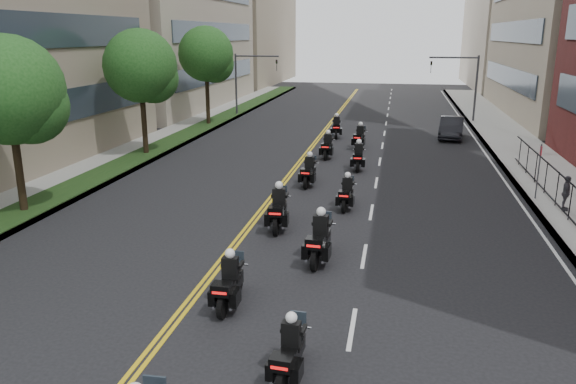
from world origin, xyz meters
name	(u,v)px	position (x,y,z in m)	size (l,w,h in m)	color
sidewalk_right	(537,167)	(12.00, 25.00, 0.07)	(4.00, 90.00, 0.15)	gray
sidewalk_left	(141,151)	(-12.00, 25.00, 0.07)	(4.00, 90.00, 0.15)	gray
grass_strip	(153,150)	(-11.20, 25.00, 0.17)	(2.00, 90.00, 0.04)	#143312
street_trees	(97,79)	(-11.05, 18.61, 5.13)	(4.40, 38.40, 7.98)	#2F2314
traffic_signal_right	(465,78)	(9.54, 42.00, 3.70)	(4.09, 0.20, 5.60)	#3F3F44
traffic_signal_left	(246,75)	(-9.54, 42.00, 3.70)	(4.09, 0.20, 5.60)	#3F3F44
motorcycle_1	(290,353)	(2.02, 2.60, 0.61)	(0.54, 2.09, 1.54)	black
motorcycle_2	(229,284)	(-0.26, 5.62, 0.66)	(0.52, 2.25, 1.66)	black
motorcycle_3	(320,241)	(1.76, 9.26, 0.73)	(0.63, 2.51, 1.85)	black
motorcycle_4	(279,210)	(-0.26, 12.22, 0.74)	(0.66, 2.53, 1.87)	black
motorcycle_5	(347,194)	(2.10, 15.36, 0.63)	(0.54, 2.16, 1.60)	black
motorcycle_6	(309,172)	(-0.10, 18.84, 0.67)	(0.55, 2.30, 1.70)	black
motorcycle_7	(358,158)	(2.07, 22.70, 0.67)	(0.53, 2.31, 1.71)	black
motorcycle_8	(327,147)	(0.00, 25.42, 0.68)	(0.54, 2.32, 1.71)	black
motorcycle_9	(360,138)	(1.73, 28.81, 0.69)	(0.69, 2.36, 1.75)	black
motorcycle_10	(336,128)	(-0.23, 32.56, 0.70)	(0.66, 2.40, 1.77)	black
parked_sedan	(451,128)	(8.00, 33.87, 0.76)	(1.62, 4.64, 1.53)	black
pedestrian_c	(566,193)	(11.20, 16.39, 0.89)	(0.87, 0.36, 1.48)	#403E45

